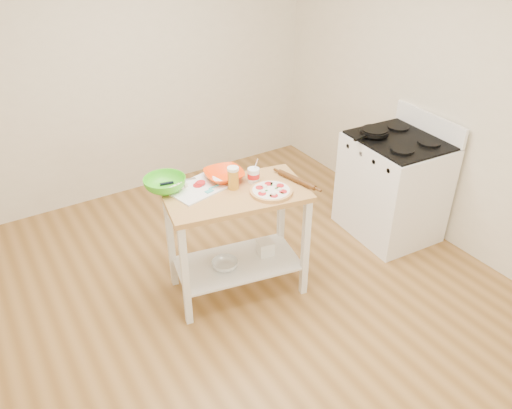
{
  "coord_description": "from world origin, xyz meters",
  "views": [
    {
      "loc": [
        -1.5,
        -2.48,
        2.7
      ],
      "look_at": [
        0.17,
        0.18,
        0.77
      ],
      "focal_mm": 35.0,
      "sensor_mm": 36.0,
      "label": 1
    }
  ],
  "objects_px": {
    "orange_bowl": "(224,175)",
    "yogurt_tub": "(254,175)",
    "cutting_board": "(197,188)",
    "spatula": "(212,189)",
    "green_bowl": "(165,184)",
    "shelf_glass_bowl": "(225,265)",
    "skillet": "(374,132)",
    "gas_stove": "(392,186)",
    "shelf_bin": "(265,248)",
    "rolling_pin": "(297,180)",
    "beer_pint": "(233,178)",
    "pizza": "(271,191)",
    "knife": "(173,182)",
    "prep_island": "(237,222)"
  },
  "relations": [
    {
      "from": "gas_stove",
      "to": "shelf_bin",
      "type": "height_order",
      "value": "gas_stove"
    },
    {
      "from": "pizza",
      "to": "yogurt_tub",
      "type": "bearing_deg",
      "value": 95.11
    },
    {
      "from": "gas_stove",
      "to": "cutting_board",
      "type": "xyz_separation_m",
      "value": [
        -1.84,
        0.22,
        0.43
      ]
    },
    {
      "from": "beer_pint",
      "to": "shelf_bin",
      "type": "xyz_separation_m",
      "value": [
        0.23,
        -0.08,
        -0.67
      ]
    },
    {
      "from": "cutting_board",
      "to": "shelf_bin",
      "type": "bearing_deg",
      "value": -37.3
    },
    {
      "from": "yogurt_tub",
      "to": "rolling_pin",
      "type": "distance_m",
      "value": 0.32
    },
    {
      "from": "prep_island",
      "to": "gas_stove",
      "type": "relative_size",
      "value": 1.0
    },
    {
      "from": "prep_island",
      "to": "cutting_board",
      "type": "bearing_deg",
      "value": 139.88
    },
    {
      "from": "prep_island",
      "to": "yogurt_tub",
      "type": "xyz_separation_m",
      "value": [
        0.19,
        0.06,
        0.31
      ]
    },
    {
      "from": "cutting_board",
      "to": "rolling_pin",
      "type": "distance_m",
      "value": 0.74
    },
    {
      "from": "pizza",
      "to": "knife",
      "type": "xyz_separation_m",
      "value": [
        -0.54,
        0.49,
        0.0
      ]
    },
    {
      "from": "pizza",
      "to": "shelf_bin",
      "type": "relative_size",
      "value": 2.6
    },
    {
      "from": "cutting_board",
      "to": "green_bowl",
      "type": "relative_size",
      "value": 1.49
    },
    {
      "from": "spatula",
      "to": "orange_bowl",
      "type": "height_order",
      "value": "orange_bowl"
    },
    {
      "from": "gas_stove",
      "to": "shelf_glass_bowl",
      "type": "height_order",
      "value": "gas_stove"
    },
    {
      "from": "spatula",
      "to": "shelf_bin",
      "type": "relative_size",
      "value": 1.24
    },
    {
      "from": "spatula",
      "to": "knife",
      "type": "bearing_deg",
      "value": 117.93
    },
    {
      "from": "cutting_board",
      "to": "spatula",
      "type": "distance_m",
      "value": 0.12
    },
    {
      "from": "beer_pint",
      "to": "shelf_bin",
      "type": "distance_m",
      "value": 0.71
    },
    {
      "from": "cutting_board",
      "to": "orange_bowl",
      "type": "bearing_deg",
      "value": -9.03
    },
    {
      "from": "pizza",
      "to": "orange_bowl",
      "type": "relative_size",
      "value": 1.06
    },
    {
      "from": "spatula",
      "to": "green_bowl",
      "type": "xyz_separation_m",
      "value": [
        -0.28,
        0.19,
        0.03
      ]
    },
    {
      "from": "cutting_board",
      "to": "rolling_pin",
      "type": "relative_size",
      "value": 1.29
    },
    {
      "from": "cutting_board",
      "to": "orange_bowl",
      "type": "height_order",
      "value": "orange_bowl"
    },
    {
      "from": "green_bowl",
      "to": "cutting_board",
      "type": "bearing_deg",
      "value": -28.84
    },
    {
      "from": "gas_stove",
      "to": "skillet",
      "type": "distance_m",
      "value": 0.55
    },
    {
      "from": "rolling_pin",
      "to": "shelf_glass_bowl",
      "type": "relative_size",
      "value": 1.75
    },
    {
      "from": "shelf_bin",
      "to": "knife",
      "type": "bearing_deg",
      "value": 148.04
    },
    {
      "from": "prep_island",
      "to": "beer_pint",
      "type": "distance_m",
      "value": 0.35
    },
    {
      "from": "cutting_board",
      "to": "knife",
      "type": "bearing_deg",
      "value": 113.81
    },
    {
      "from": "skillet",
      "to": "beer_pint",
      "type": "bearing_deg",
      "value": 173.98
    },
    {
      "from": "skillet",
      "to": "green_bowl",
      "type": "distance_m",
      "value": 1.9
    },
    {
      "from": "spatula",
      "to": "shelf_glass_bowl",
      "type": "relative_size",
      "value": 0.72
    },
    {
      "from": "shelf_glass_bowl",
      "to": "shelf_bin",
      "type": "relative_size",
      "value": 1.72
    },
    {
      "from": "skillet",
      "to": "orange_bowl",
      "type": "distance_m",
      "value": 1.46
    },
    {
      "from": "gas_stove",
      "to": "yogurt_tub",
      "type": "distance_m",
      "value": 1.51
    },
    {
      "from": "yogurt_tub",
      "to": "spatula",
      "type": "bearing_deg",
      "value": 171.64
    },
    {
      "from": "green_bowl",
      "to": "skillet",
      "type": "bearing_deg",
      "value": -4.47
    },
    {
      "from": "pizza",
      "to": "beer_pint",
      "type": "relative_size",
      "value": 1.82
    },
    {
      "from": "orange_bowl",
      "to": "yogurt_tub",
      "type": "height_order",
      "value": "yogurt_tub"
    },
    {
      "from": "prep_island",
      "to": "knife",
      "type": "height_order",
      "value": "knife"
    },
    {
      "from": "orange_bowl",
      "to": "spatula",
      "type": "bearing_deg",
      "value": -147.64
    },
    {
      "from": "green_bowl",
      "to": "shelf_glass_bowl",
      "type": "xyz_separation_m",
      "value": [
        0.3,
        -0.31,
        -0.66
      ]
    },
    {
      "from": "shelf_glass_bowl",
      "to": "beer_pint",
      "type": "bearing_deg",
      "value": 26.3
    },
    {
      "from": "shelf_bin",
      "to": "orange_bowl",
      "type": "bearing_deg",
      "value": 135.16
    },
    {
      "from": "prep_island",
      "to": "shelf_bin",
      "type": "xyz_separation_m",
      "value": [
        0.24,
        -0.02,
        -0.32
      ]
    },
    {
      "from": "skillet",
      "to": "shelf_glass_bowl",
      "type": "distance_m",
      "value": 1.74
    },
    {
      "from": "green_bowl",
      "to": "yogurt_tub",
      "type": "relative_size",
      "value": 1.57
    },
    {
      "from": "beer_pint",
      "to": "skillet",
      "type": "bearing_deg",
      "value": 3.63
    },
    {
      "from": "prep_island",
      "to": "pizza",
      "type": "bearing_deg",
      "value": -36.28
    }
  ]
}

